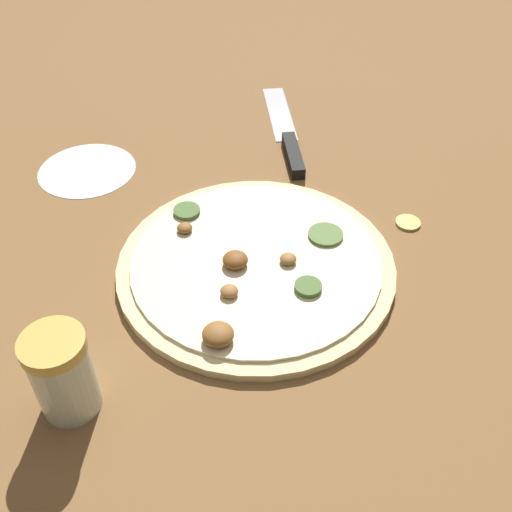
{
  "coord_description": "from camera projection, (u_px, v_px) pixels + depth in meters",
  "views": [
    {
      "loc": [
        -0.53,
        -0.06,
        0.51
      ],
      "look_at": [
        0.0,
        0.0,
        0.02
      ],
      "focal_mm": 42.0,
      "sensor_mm": 36.0,
      "label": 1
    }
  ],
  "objects": [
    {
      "name": "ground_plane",
      "position": [
        256.0,
        269.0,
        0.74
      ],
      "size": [
        3.0,
        3.0,
        0.0
      ],
      "primitive_type": "plane",
      "color": "brown"
    },
    {
      "name": "pizza",
      "position": [
        256.0,
        265.0,
        0.73
      ],
      "size": [
        0.34,
        0.34,
        0.03
      ],
      "color": "beige",
      "rests_on": "ground_plane"
    },
    {
      "name": "knife",
      "position": [
        289.0,
        142.0,
        0.94
      ],
      "size": [
        0.29,
        0.09,
        0.02
      ],
      "rotation": [
        0.0,
        0.0,
        0.21
      ],
      "color": "silver",
      "rests_on": "ground_plane"
    },
    {
      "name": "spice_jar",
      "position": [
        62.0,
        374.0,
        0.56
      ],
      "size": [
        0.06,
        0.06,
        0.1
      ],
      "color": "silver",
      "rests_on": "ground_plane"
    },
    {
      "name": "loose_cap",
      "position": [
        408.0,
        222.0,
        0.8
      ],
      "size": [
        0.03,
        0.03,
        0.01
      ],
      "color": "gold",
      "rests_on": "ground_plane"
    },
    {
      "name": "flour_patch",
      "position": [
        87.0,
        170.0,
        0.9
      ],
      "size": [
        0.14,
        0.14,
        0.0
      ],
      "color": "white",
      "rests_on": "ground_plane"
    }
  ]
}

